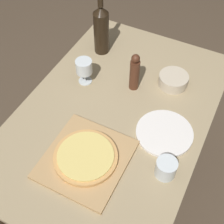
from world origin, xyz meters
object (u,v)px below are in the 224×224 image
(small_bowl, at_px, (173,80))
(pizza, at_px, (86,157))
(wine_bottle, at_px, (101,29))
(wine_glass, at_px, (84,67))
(pepper_mill, at_px, (135,73))

(small_bowl, bearing_deg, pizza, -106.36)
(wine_bottle, height_order, wine_glass, wine_bottle)
(wine_bottle, xyz_separation_m, small_bowl, (0.44, -0.07, -0.11))
(wine_bottle, bearing_deg, pizza, -67.38)
(wine_bottle, distance_m, pepper_mill, 0.33)
(pizza, xyz_separation_m, wine_glass, (-0.23, 0.40, 0.07))
(pizza, bearing_deg, small_bowl, 73.64)
(pizza, height_order, pepper_mill, pepper_mill)
(pizza, distance_m, small_bowl, 0.61)
(pizza, xyz_separation_m, pepper_mill, (0.00, 0.47, 0.07))
(wine_bottle, distance_m, small_bowl, 0.46)
(pepper_mill, xyz_separation_m, wine_glass, (-0.24, -0.07, -0.00))
(pepper_mill, height_order, wine_glass, pepper_mill)
(pizza, relative_size, wine_glass, 1.98)
(wine_bottle, xyz_separation_m, wine_glass, (0.04, -0.25, -0.05))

